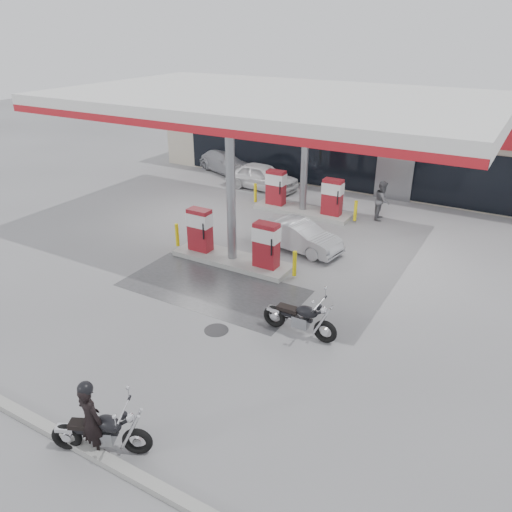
{
  "coord_description": "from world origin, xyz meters",
  "views": [
    {
      "loc": [
        8.93,
        -11.76,
        7.94
      ],
      "look_at": [
        1.77,
        0.65,
        1.2
      ],
      "focal_mm": 35.0,
      "sensor_mm": 36.0,
      "label": 1
    }
  ],
  "objects": [
    {
      "name": "sedan_white",
      "position": [
        -3.36,
        10.2,
        0.67
      ],
      "size": [
        4.01,
        1.8,
        1.34
      ],
      "primitive_type": "imported",
      "rotation": [
        0.0,
        0.0,
        1.51
      ],
      "color": "silver",
      "rests_on": "ground"
    },
    {
      "name": "parked_car_left",
      "position": [
        -6.67,
        12.0,
        0.63
      ],
      "size": [
        4.65,
        3.19,
        1.25
      ],
      "primitive_type": "imported",
      "rotation": [
        0.0,
        0.0,
        1.2
      ],
      "color": "#A5A7AD",
      "rests_on": "ground"
    },
    {
      "name": "parked_motorcycle",
      "position": [
        4.15,
        -1.0,
        0.51
      ],
      "size": [
        2.24,
        0.86,
        1.15
      ],
      "rotation": [
        0.0,
        0.0,
        0.01
      ],
      "color": "black",
      "rests_on": "ground"
    },
    {
      "name": "store_building",
      "position": [
        0.01,
        15.94,
        2.01
      ],
      "size": [
        22.0,
        8.22,
        4.0
      ],
      "color": "#B4AB97",
      "rests_on": "ground"
    },
    {
      "name": "biker_main",
      "position": [
        2.33,
        -6.86,
        0.82
      ],
      "size": [
        0.63,
        0.45,
        1.64
      ],
      "primitive_type": "imported",
      "rotation": [
        0.0,
        0.0,
        3.04
      ],
      "color": "black",
      "rests_on": "ground"
    },
    {
      "name": "pump_island_near",
      "position": [
        0.0,
        2.0,
        0.71
      ],
      "size": [
        5.14,
        1.3,
        1.78
      ],
      "color": "#9E9E99",
      "rests_on": "ground"
    },
    {
      "name": "attendant",
      "position": [
        3.35,
        9.0,
        0.86
      ],
      "size": [
        0.74,
        0.91,
        1.72
      ],
      "primitive_type": "imported",
      "rotation": [
        0.0,
        0.0,
        1.69
      ],
      "color": "#58585D",
      "rests_on": "ground"
    },
    {
      "name": "drain_cover",
      "position": [
        2.0,
        -2.0,
        0.0
      ],
      "size": [
        0.7,
        0.7,
        0.01
      ],
      "primitive_type": "cylinder",
      "color": "#38383A",
      "rests_on": "ground"
    },
    {
      "name": "ground",
      "position": [
        0.0,
        0.0,
        0.0
      ],
      "size": [
        90.0,
        90.0,
        0.0
      ],
      "primitive_type": "plane",
      "color": "gray",
      "rests_on": "ground"
    },
    {
      "name": "main_motorcycle",
      "position": [
        2.51,
        -6.78,
        0.48
      ],
      "size": [
        1.96,
        1.11,
        1.08
      ],
      "rotation": [
        0.0,
        0.0,
        0.44
      ],
      "color": "black",
      "rests_on": "ground"
    },
    {
      "name": "kerb",
      "position": [
        0.0,
        -7.0,
        0.07
      ],
      "size": [
        28.0,
        0.25,
        0.15
      ],
      "primitive_type": "cube",
      "color": "gray",
      "rests_on": "ground"
    },
    {
      "name": "wet_patch",
      "position": [
        0.5,
        0.0,
        0.0
      ],
      "size": [
        6.0,
        3.0,
        0.0
      ],
      "primitive_type": "cube",
      "color": "#4C4C4F",
      "rests_on": "ground"
    },
    {
      "name": "hatchback_silver",
      "position": [
        1.6,
        4.2,
        0.57
      ],
      "size": [
        3.58,
        1.71,
        1.13
      ],
      "primitive_type": "imported",
      "rotation": [
        0.0,
        0.0,
        1.42
      ],
      "color": "#B5B8BD",
      "rests_on": "ground"
    },
    {
      "name": "canopy",
      "position": [
        0.0,
        5.0,
        5.27
      ],
      "size": [
        16.0,
        10.02,
        5.51
      ],
      "color": "silver",
      "rests_on": "ground"
    },
    {
      "name": "pump_island_far",
      "position": [
        0.0,
        8.0,
        0.71
      ],
      "size": [
        5.14,
        1.3,
        1.78
      ],
      "color": "#9E9E99",
      "rests_on": "ground"
    }
  ]
}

